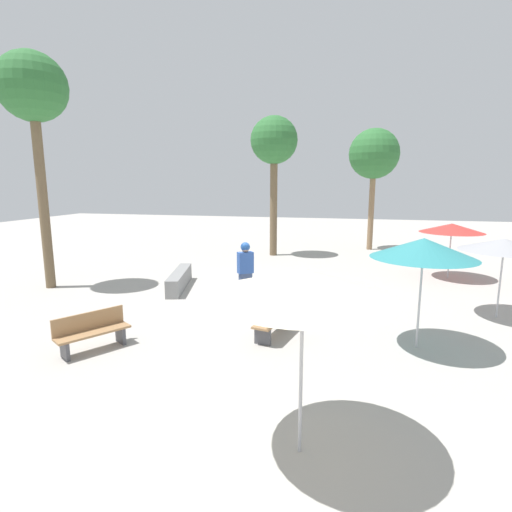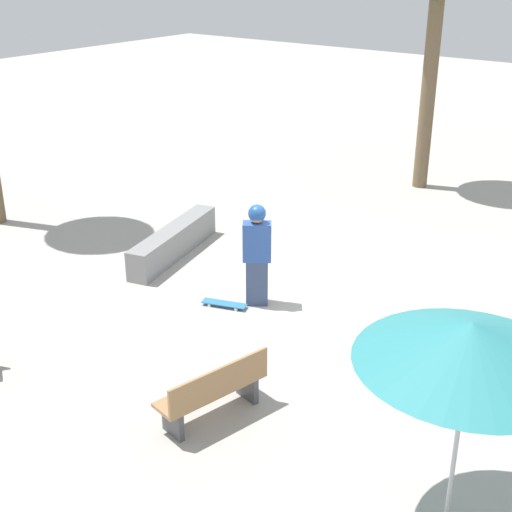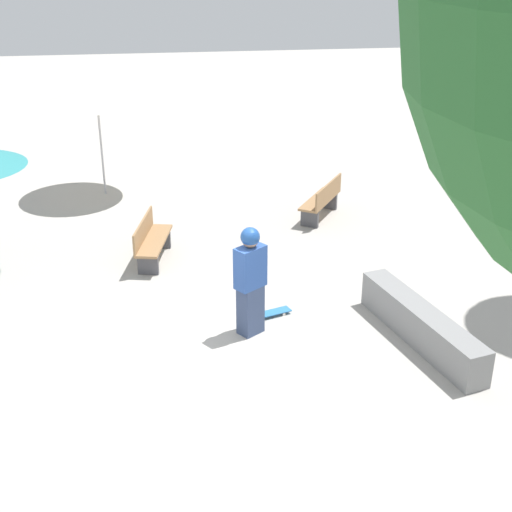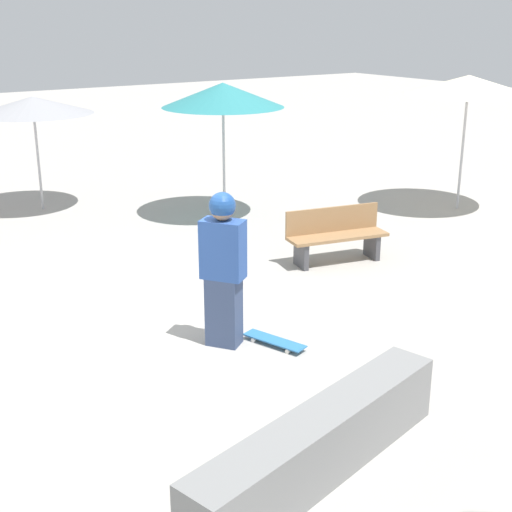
# 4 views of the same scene
# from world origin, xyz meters

# --- Properties ---
(ground_plane) EXTENTS (60.00, 60.00, 0.00)m
(ground_plane) POSITION_xyz_m (0.00, 0.00, 0.00)
(ground_plane) COLOR #ADA8A0
(skater_main) EXTENTS (0.51, 0.55, 1.84)m
(skater_main) POSITION_xyz_m (0.63, -0.79, 0.99)
(skater_main) COLOR #38476B
(skater_main) RESTS_ON ground_plane
(skateboard) EXTENTS (0.45, 0.82, 0.07)m
(skateboard) POSITION_xyz_m (1.09, -1.16, 0.06)
(skateboard) COLOR teal
(skateboard) RESTS_ON ground_plane
(concrete_ledge) EXTENTS (2.95, 1.13, 0.60)m
(concrete_ledge) POSITION_xyz_m (-0.04, -3.41, 0.30)
(concrete_ledge) COLOR gray
(concrete_ledge) RESTS_ON ground_plane
(bench_near) EXTENTS (1.66, 0.77, 0.85)m
(bench_near) POSITION_xyz_m (3.65, 0.78, 0.43)
(bench_near) COLOR #47474C
(bench_near) RESTS_ON ground_plane
(shade_umbrella_teal) EXTENTS (2.27, 2.27, 2.53)m
(shade_umbrella_teal) POSITION_xyz_m (3.61, 4.04, 2.30)
(shade_umbrella_teal) COLOR #B7B7BC
(shade_umbrella_teal) RESTS_ON ground_plane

